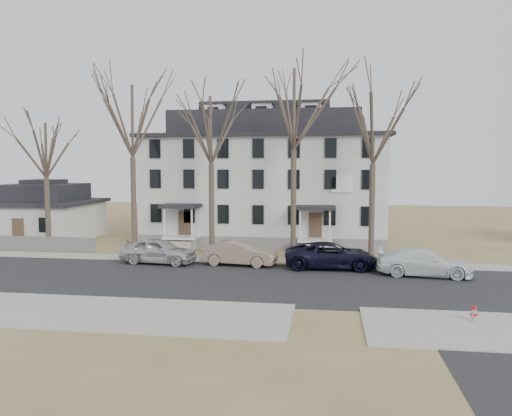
% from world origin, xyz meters
% --- Properties ---
extents(ground, '(120.00, 120.00, 0.00)m').
position_xyz_m(ground, '(0.00, 0.00, 0.00)').
color(ground, olive).
rests_on(ground, ground).
extents(main_road, '(120.00, 10.00, 0.04)m').
position_xyz_m(main_road, '(0.00, 2.00, 0.00)').
color(main_road, '#27272A').
rests_on(main_road, ground).
extents(far_sidewalk, '(120.00, 2.00, 0.08)m').
position_xyz_m(far_sidewalk, '(0.00, 8.00, 0.00)').
color(far_sidewalk, '#A09F97').
rests_on(far_sidewalk, ground).
extents(near_sidewalk_left, '(20.00, 5.00, 0.08)m').
position_xyz_m(near_sidewalk_left, '(-8.00, -5.00, 0.00)').
color(near_sidewalk_left, '#A09F97').
rests_on(near_sidewalk_left, ground).
extents(yellow_curb, '(14.00, 0.25, 0.06)m').
position_xyz_m(yellow_curb, '(5.00, 7.10, 0.00)').
color(yellow_curb, gold).
rests_on(yellow_curb, ground).
extents(boarding_house, '(20.80, 12.36, 12.05)m').
position_xyz_m(boarding_house, '(-2.00, 17.95, 5.38)').
color(boarding_house, slate).
rests_on(boarding_house, ground).
extents(small_house, '(8.70, 8.70, 5.00)m').
position_xyz_m(small_house, '(-22.00, 16.00, 2.25)').
color(small_house, beige).
rests_on(small_house, ground).
extents(fence, '(14.00, 0.06, 1.20)m').
position_xyz_m(fence, '(-21.00, 9.50, 0.00)').
color(fence, gray).
rests_on(fence, ground).
extents(tree_far_left, '(8.40, 8.40, 13.72)m').
position_xyz_m(tree_far_left, '(-11.00, 9.80, 10.34)').
color(tree_far_left, '#473B31').
rests_on(tree_far_left, ground).
extents(tree_mid_left, '(7.80, 7.80, 12.74)m').
position_xyz_m(tree_mid_left, '(-5.00, 9.80, 9.60)').
color(tree_mid_left, '#473B31').
rests_on(tree_mid_left, ground).
extents(tree_center, '(9.00, 9.00, 14.70)m').
position_xyz_m(tree_center, '(1.00, 9.80, 11.08)').
color(tree_center, '#473B31').
rests_on(tree_center, ground).
extents(tree_mid_right, '(7.80, 7.80, 12.74)m').
position_xyz_m(tree_mid_right, '(6.50, 9.80, 9.60)').
color(tree_mid_right, '#473B31').
rests_on(tree_mid_right, ground).
extents(tree_bungalow, '(6.60, 6.60, 10.78)m').
position_xyz_m(tree_bungalow, '(-18.00, 9.80, 8.12)').
color(tree_bungalow, '#473B31').
rests_on(tree_bungalow, ground).
extents(car_silver, '(5.34, 2.62, 1.75)m').
position_xyz_m(car_silver, '(-7.88, 6.31, 0.88)').
color(car_silver, silver).
rests_on(car_silver, ground).
extents(car_tan, '(5.12, 2.22, 1.64)m').
position_xyz_m(car_tan, '(-2.38, 6.54, 0.82)').
color(car_tan, gray).
rests_on(car_tan, ground).
extents(car_navy, '(6.10, 2.99, 1.67)m').
position_xyz_m(car_navy, '(3.73, 6.42, 0.83)').
color(car_navy, black).
rests_on(car_navy, ground).
extents(car_white, '(5.73, 2.75, 1.61)m').
position_xyz_m(car_white, '(9.23, 5.02, 0.81)').
color(car_white, white).
rests_on(car_white, ground).
extents(bicycle_left, '(1.69, 0.73, 0.86)m').
position_xyz_m(bicycle_left, '(-11.00, 11.08, 0.43)').
color(bicycle_left, black).
rests_on(bicycle_left, ground).
extents(bicycle_right, '(1.56, 0.71, 0.91)m').
position_xyz_m(bicycle_right, '(-11.58, 10.42, 0.45)').
color(bicycle_right, black).
rests_on(bicycle_right, ground).
extents(fire_hydrant, '(0.31, 0.29, 0.75)m').
position_xyz_m(fire_hydrant, '(9.69, -3.96, 0.38)').
color(fire_hydrant, '#B7B7BA').
rests_on(fire_hydrant, ground).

